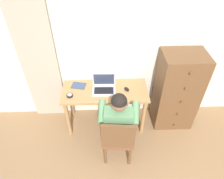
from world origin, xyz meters
The scene contains 10 objects.
wall_back centered at (0.00, 2.20, 1.25)m, with size 4.80×0.05×2.50m, color silver.
curtain_panel centered at (-1.34, 2.13, 1.09)m, with size 0.54×0.03×2.19m, color #BCAD99.
desk centered at (-0.38, 1.86, 0.62)m, with size 1.28×0.53×0.74m.
dresser centered at (0.72, 1.90, 0.65)m, with size 0.62×0.50×1.31m.
chair centered at (-0.22, 1.19, 0.48)m, with size 0.45×0.43×0.86m.
person_seated centered at (-0.21, 1.37, 0.66)m, with size 0.56×0.61×1.18m.
laptop centered at (-0.40, 1.89, 0.79)m, with size 0.35×0.26×0.24m.
computer_mouse centered at (-0.06, 1.86, 0.75)m, with size 0.06×0.10×0.03m, color black.
desk_clock centered at (-0.89, 1.75, 0.75)m, with size 0.09×0.09×0.03m.
notebook_pad centered at (-0.79, 1.98, 0.74)m, with size 0.21×0.15×0.01m, color #3D4C6B.
Camera 1 is at (-0.36, -0.43, 2.73)m, focal length 32.67 mm.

